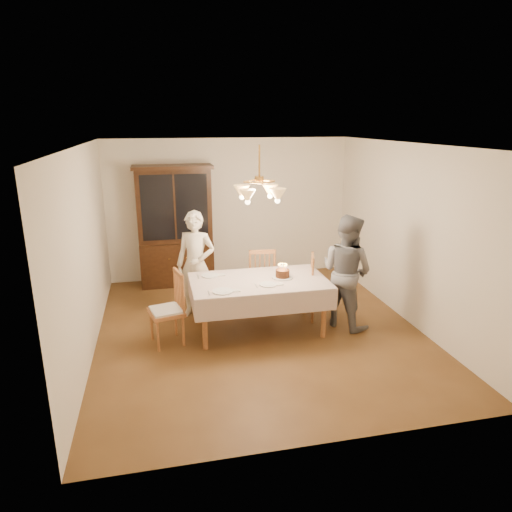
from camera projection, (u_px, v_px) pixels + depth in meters
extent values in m
plane|color=#553518|center=(259.00, 329.00, 6.59)|extent=(5.00, 5.00, 0.00)
plane|color=white|center=(259.00, 145.00, 5.85)|extent=(5.00, 5.00, 0.00)
plane|color=silver|center=(230.00, 209.00, 8.56)|extent=(4.50, 0.00, 4.50)
plane|color=silver|center=(324.00, 316.00, 3.88)|extent=(4.50, 0.00, 4.50)
plane|color=silver|center=(86.00, 252.00, 5.75)|extent=(0.00, 5.00, 5.00)
plane|color=silver|center=(409.00, 234.00, 6.68)|extent=(0.00, 5.00, 5.00)
cube|color=#97562C|center=(259.00, 282.00, 6.38)|extent=(1.80, 1.00, 0.04)
cube|color=beige|center=(259.00, 280.00, 6.37)|extent=(1.90, 1.10, 0.01)
cylinder|color=#97562C|center=(205.00, 324.00, 5.93)|extent=(0.07, 0.07, 0.71)
cylinder|color=#97562C|center=(324.00, 313.00, 6.26)|extent=(0.07, 0.07, 0.71)
cylinder|color=#97562C|center=(198.00, 300.00, 6.71)|extent=(0.07, 0.07, 0.71)
cylinder|color=#97562C|center=(305.00, 292.00, 7.05)|extent=(0.07, 0.07, 0.71)
cube|color=black|center=(177.00, 263.00, 8.35)|extent=(1.30, 0.50, 0.80)
cube|color=black|center=(174.00, 205.00, 8.10)|extent=(1.30, 0.40, 1.30)
cube|color=black|center=(175.00, 207.00, 7.91)|extent=(1.14, 0.01, 1.14)
cube|color=black|center=(172.00, 167.00, 7.86)|extent=(1.38, 0.54, 0.06)
cube|color=#97562C|center=(261.00, 280.00, 7.30)|extent=(0.48, 0.46, 0.05)
cube|color=#97562C|center=(262.00, 252.00, 6.97)|extent=(0.40, 0.07, 0.06)
cylinder|color=#97562C|center=(270.00, 289.00, 7.55)|extent=(0.04, 0.04, 0.43)
cylinder|color=#97562C|center=(248.00, 290.00, 7.51)|extent=(0.04, 0.04, 0.43)
cylinder|color=#97562C|center=(273.00, 297.00, 7.23)|extent=(0.04, 0.04, 0.43)
cylinder|color=#97562C|center=(251.00, 298.00, 7.18)|extent=(0.04, 0.04, 0.43)
cube|color=#97562C|center=(166.00, 312.00, 6.06)|extent=(0.51, 0.53, 0.05)
cube|color=#97562C|center=(178.00, 273.00, 5.99)|extent=(0.13, 0.40, 0.06)
cylinder|color=#97562C|center=(151.00, 326.00, 6.21)|extent=(0.04, 0.04, 0.43)
cylinder|color=#97562C|center=(158.00, 336.00, 5.90)|extent=(0.04, 0.04, 0.43)
cylinder|color=#97562C|center=(176.00, 321.00, 6.36)|extent=(0.04, 0.04, 0.43)
cylinder|color=#97562C|center=(183.00, 331.00, 6.04)|extent=(0.04, 0.04, 0.43)
cube|color=beige|center=(166.00, 310.00, 6.05)|extent=(0.46, 0.48, 0.03)
cube|color=#97562C|center=(324.00, 291.00, 6.82)|extent=(0.53, 0.55, 0.05)
cube|color=#97562C|center=(313.00, 257.00, 6.69)|extent=(0.15, 0.39, 0.06)
cylinder|color=#97562C|center=(336.00, 311.00, 6.70)|extent=(0.04, 0.04, 0.43)
cylinder|color=#97562C|center=(334.00, 301.00, 7.05)|extent=(0.04, 0.04, 0.43)
cylinder|color=#97562C|center=(313.00, 310.00, 6.73)|extent=(0.04, 0.04, 0.43)
cylinder|color=#97562C|center=(312.00, 301.00, 7.08)|extent=(0.04, 0.04, 0.43)
imported|color=beige|center=(196.00, 265.00, 6.84)|extent=(0.70, 0.60, 1.63)
imported|color=slate|center=(346.00, 271.00, 6.52)|extent=(0.96, 1.01, 1.65)
cylinder|color=white|center=(282.00, 277.00, 6.46)|extent=(0.30, 0.30, 0.01)
cylinder|color=#3A1C0D|center=(282.00, 273.00, 6.44)|extent=(0.20, 0.20, 0.11)
cylinder|color=#598CD8|center=(287.00, 267.00, 6.43)|extent=(0.01, 0.01, 0.07)
sphere|color=#FFB23F|center=(287.00, 264.00, 6.42)|extent=(0.01, 0.01, 0.01)
cylinder|color=pink|center=(286.00, 267.00, 6.45)|extent=(0.01, 0.01, 0.07)
sphere|color=#FFB23F|center=(286.00, 264.00, 6.44)|extent=(0.01, 0.01, 0.01)
cylinder|color=#EACC66|center=(284.00, 266.00, 6.47)|extent=(0.01, 0.01, 0.07)
sphere|color=#FFB23F|center=(284.00, 263.00, 6.46)|extent=(0.01, 0.01, 0.01)
cylinder|color=#598CD8|center=(282.00, 266.00, 6.47)|extent=(0.01, 0.01, 0.07)
sphere|color=#FFB23F|center=(282.00, 263.00, 6.46)|extent=(0.01, 0.01, 0.01)
cylinder|color=pink|center=(281.00, 266.00, 6.47)|extent=(0.01, 0.01, 0.07)
sphere|color=#FFB23F|center=(281.00, 263.00, 6.46)|extent=(0.01, 0.01, 0.01)
cylinder|color=#EACC66|center=(279.00, 266.00, 6.45)|extent=(0.01, 0.01, 0.07)
sphere|color=#FFB23F|center=(279.00, 264.00, 6.44)|extent=(0.01, 0.01, 0.01)
cylinder|color=#598CD8|center=(278.00, 267.00, 6.43)|extent=(0.01, 0.01, 0.07)
sphere|color=#FFB23F|center=(279.00, 264.00, 6.42)|extent=(0.01, 0.01, 0.01)
cylinder|color=pink|center=(279.00, 268.00, 6.41)|extent=(0.01, 0.01, 0.07)
sphere|color=#FFB23F|center=(279.00, 265.00, 6.39)|extent=(0.01, 0.01, 0.01)
cylinder|color=#EACC66|center=(279.00, 268.00, 6.38)|extent=(0.01, 0.01, 0.07)
sphere|color=#FFB23F|center=(279.00, 265.00, 6.37)|extent=(0.01, 0.01, 0.01)
cylinder|color=#598CD8|center=(281.00, 268.00, 6.37)|extent=(0.01, 0.01, 0.07)
sphere|color=#FFB23F|center=(281.00, 266.00, 6.36)|extent=(0.01, 0.01, 0.01)
cylinder|color=pink|center=(283.00, 269.00, 6.36)|extent=(0.01, 0.01, 0.07)
sphere|color=#FFB23F|center=(283.00, 266.00, 6.35)|extent=(0.01, 0.01, 0.01)
cylinder|color=#EACC66|center=(285.00, 268.00, 6.37)|extent=(0.01, 0.01, 0.07)
sphere|color=#FFB23F|center=(285.00, 266.00, 6.36)|extent=(0.01, 0.01, 0.01)
cylinder|color=#598CD8|center=(286.00, 268.00, 6.38)|extent=(0.01, 0.01, 0.07)
sphere|color=#FFB23F|center=(286.00, 265.00, 6.37)|extent=(0.01, 0.01, 0.01)
cylinder|color=pink|center=(287.00, 268.00, 6.41)|extent=(0.01, 0.01, 0.07)
sphere|color=#FFB23F|center=(287.00, 265.00, 6.39)|extent=(0.01, 0.01, 0.01)
cylinder|color=white|center=(223.00, 291.00, 5.93)|extent=(0.27, 0.27, 0.02)
cube|color=silver|center=(209.00, 293.00, 5.89)|extent=(0.01, 0.16, 0.01)
cube|color=beige|center=(236.00, 290.00, 5.96)|extent=(0.10, 0.10, 0.01)
cylinder|color=white|center=(268.00, 285.00, 6.17)|extent=(0.24, 0.24, 0.02)
cube|color=silver|center=(256.00, 286.00, 6.14)|extent=(0.02, 0.16, 0.01)
cube|color=beige|center=(280.00, 284.00, 6.21)|extent=(0.10, 0.10, 0.01)
cylinder|color=white|center=(210.00, 275.00, 6.53)|extent=(0.24, 0.24, 0.02)
cube|color=silver|center=(198.00, 277.00, 6.50)|extent=(0.01, 0.16, 0.01)
cube|color=beige|center=(221.00, 275.00, 6.57)|extent=(0.10, 0.10, 0.01)
cylinder|color=#BF8C3F|center=(259.00, 161.00, 5.90)|extent=(0.02, 0.02, 0.40)
cylinder|color=#BF8C3F|center=(259.00, 180.00, 5.97)|extent=(0.12, 0.12, 0.10)
cone|color=#D8994C|center=(270.00, 191.00, 6.25)|extent=(0.22, 0.22, 0.18)
sphere|color=#FFD899|center=(270.00, 196.00, 6.27)|extent=(0.07, 0.07, 0.07)
cone|color=#D8994C|center=(242.00, 192.00, 6.17)|extent=(0.22, 0.22, 0.18)
sphere|color=#FFD899|center=(242.00, 197.00, 6.19)|extent=(0.07, 0.07, 0.07)
cone|color=#D8994C|center=(248.00, 196.00, 5.80)|extent=(0.22, 0.22, 0.18)
sphere|color=#FFD899|center=(248.00, 202.00, 5.82)|extent=(0.07, 0.07, 0.07)
cone|color=#D8994C|center=(278.00, 195.00, 5.88)|extent=(0.22, 0.22, 0.18)
sphere|color=#FFD899|center=(277.00, 201.00, 5.90)|extent=(0.07, 0.07, 0.07)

